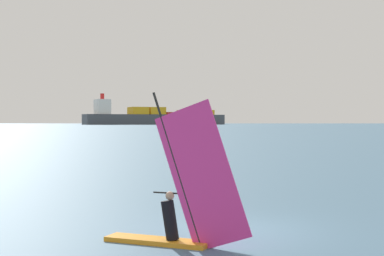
{
  "coord_description": "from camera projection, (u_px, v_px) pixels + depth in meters",
  "views": [
    {
      "loc": [
        1.06,
        -15.77,
        3.05
      ],
      "look_at": [
        -3.61,
        15.64,
        2.69
      ],
      "focal_mm": 52.1,
      "sensor_mm": 36.0,
      "label": 1
    }
  ],
  "objects": [
    {
      "name": "windsurfer",
      "position": [
        179.0,
        207.0,
        13.7
      ],
      "size": [
        3.8,
        1.3,
        3.92
      ],
      "rotation": [
        0.0,
        0.0,
        2.9
      ],
      "color": "orange",
      "rests_on": "ground_plane"
    },
    {
      "name": "cargo_ship",
      "position": [
        154.0,
        117.0,
        595.4
      ],
      "size": [
        142.47,
        104.28,
        32.05
      ],
      "rotation": [
        0.0,
        0.0,
        0.58
      ],
      "color": "#3F444C",
      "rests_on": "ground_plane"
    },
    {
      "name": "ground_plane",
      "position": [
        237.0,
        229.0,
        15.79
      ],
      "size": [
        4000.0,
        4000.0,
        0.0
      ],
      "primitive_type": "plane",
      "color": "#476B84"
    }
  ]
}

